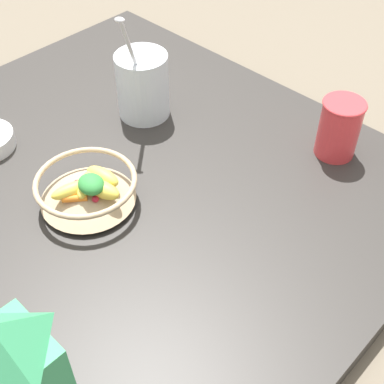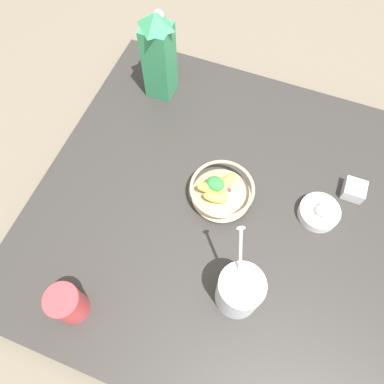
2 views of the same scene
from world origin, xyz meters
TOP-DOWN VIEW (x-y plane):
  - ground_plane at (0.00, 0.00)m, footprint 6.00×6.00m
  - countertop at (0.00, 0.00)m, footprint 1.04×1.04m
  - fruit_bowl at (0.01, -0.03)m, footprint 0.18×0.18m
  - yogurt_tub at (-0.12, 0.22)m, footprint 0.11×0.14m
  - drinking_cup at (0.25, 0.40)m, footprint 0.08×0.08m

SIDE VIEW (x-z plane):
  - ground_plane at x=0.00m, z-range 0.00..0.00m
  - countertop at x=0.00m, z-range 0.00..0.04m
  - fruit_bowl at x=0.01m, z-range 0.04..0.12m
  - drinking_cup at x=0.25m, z-range 0.05..0.17m
  - yogurt_tub at x=-0.12m, z-range -0.01..0.25m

